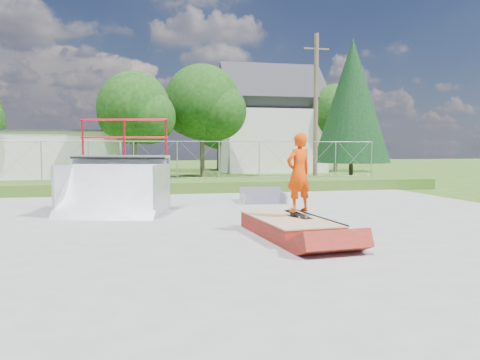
# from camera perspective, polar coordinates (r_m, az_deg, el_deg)

# --- Properties ---
(ground) EXTENTS (120.00, 120.00, 0.00)m
(ground) POSITION_cam_1_polar(r_m,az_deg,el_deg) (11.95, -3.38, -5.63)
(ground) COLOR #305317
(ground) RESTS_ON ground
(concrete_pad) EXTENTS (20.00, 16.00, 0.04)m
(concrete_pad) POSITION_cam_1_polar(r_m,az_deg,el_deg) (11.95, -3.38, -5.54)
(concrete_pad) COLOR gray
(concrete_pad) RESTS_ON ground
(grass_berm) EXTENTS (24.00, 3.00, 0.50)m
(grass_berm) POSITION_cam_1_polar(r_m,az_deg,el_deg) (21.29, -7.41, -0.74)
(grass_berm) COLOR #305317
(grass_berm) RESTS_ON ground
(grind_box) EXTENTS (1.62, 2.96, 0.42)m
(grind_box) POSITION_cam_1_polar(r_m,az_deg,el_deg) (10.61, 5.97, -5.72)
(grind_box) COLOR maroon
(grind_box) RESTS_ON concrete_pad
(quarter_pipe) EXTENTS (3.43, 3.12, 2.89)m
(quarter_pipe) POSITION_cam_1_polar(r_m,az_deg,el_deg) (14.13, -15.24, 1.61)
(quarter_pipe) COLOR #ACAFB5
(quarter_pipe) RESTS_ON concrete_pad
(flat_bank_ramp) EXTENTS (1.73, 1.82, 0.47)m
(flat_bank_ramp) POSITION_cam_1_polar(r_m,az_deg,el_deg) (16.90, 2.79, -1.99)
(flat_bank_ramp) COLOR #ACAFB5
(flat_bank_ramp) RESTS_ON concrete_pad
(skateboard) EXTENTS (0.44, 0.82, 0.13)m
(skateboard) POSITION_cam_1_polar(r_m,az_deg,el_deg) (10.70, 7.12, -4.25)
(skateboard) COLOR black
(skateboard) RESTS_ON grind_box
(skater) EXTENTS (0.75, 0.62, 1.78)m
(skater) POSITION_cam_1_polar(r_m,az_deg,el_deg) (10.61, 7.16, 0.50)
(skater) COLOR #F24104
(skater) RESTS_ON grind_box
(chain_link_fence) EXTENTS (20.00, 0.06, 1.80)m
(chain_link_fence) POSITION_cam_1_polar(r_m,az_deg,el_deg) (22.22, -7.66, 2.42)
(chain_link_fence) COLOR #96999F
(chain_link_fence) RESTS_ON grass_berm
(utility_building_flat) EXTENTS (10.00, 6.00, 3.00)m
(utility_building_flat) POSITION_cam_1_polar(r_m,az_deg,el_deg) (34.20, -22.82, 2.85)
(utility_building_flat) COLOR silver
(utility_building_flat) RESTS_ON ground
(gable_house) EXTENTS (8.40, 6.08, 8.94)m
(gable_house) POSITION_cam_1_polar(r_m,az_deg,el_deg) (39.21, 3.67, 6.68)
(gable_house) COLOR silver
(gable_house) RESTS_ON ground
(utility_pole) EXTENTS (0.24, 0.24, 8.00)m
(utility_pole) POSITION_cam_1_polar(r_m,az_deg,el_deg) (25.50, 9.22, 8.45)
(utility_pole) COLOR brown
(utility_pole) RESTS_ON ground
(tree_left_near) EXTENTS (4.76, 4.48, 6.65)m
(tree_left_near) POSITION_cam_1_polar(r_m,az_deg,el_deg) (29.56, -12.33, 8.26)
(tree_left_near) COLOR brown
(tree_left_near) RESTS_ON ground
(tree_center) EXTENTS (5.44, 5.12, 7.60)m
(tree_center) POSITION_cam_1_polar(r_m,az_deg,el_deg) (31.91, -4.08, 9.11)
(tree_center) COLOR brown
(tree_center) RESTS_ON ground
(tree_right_far) EXTENTS (5.10, 4.80, 7.12)m
(tree_right_far) POSITION_cam_1_polar(r_m,az_deg,el_deg) (39.03, 12.10, 7.65)
(tree_right_far) COLOR brown
(tree_right_far) RESTS_ON ground
(tree_back_mid) EXTENTS (4.08, 3.84, 5.70)m
(tree_back_mid) POSITION_cam_1_polar(r_m,az_deg,el_deg) (40.15, -2.30, 6.33)
(tree_back_mid) COLOR brown
(tree_back_mid) RESTS_ON ground
(conifer_tree) EXTENTS (5.04, 5.04, 9.10)m
(conifer_tree) POSITION_cam_1_polar(r_m,az_deg,el_deg) (31.96, 13.50, 9.37)
(conifer_tree) COLOR brown
(conifer_tree) RESTS_ON ground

